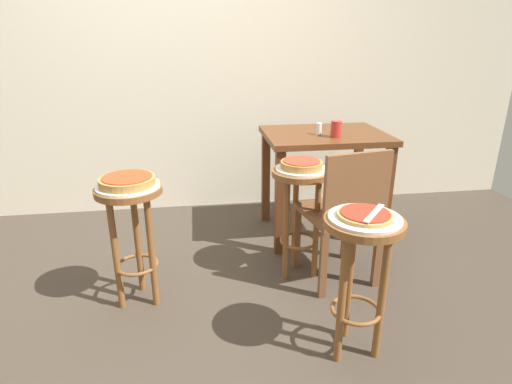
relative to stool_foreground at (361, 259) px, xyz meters
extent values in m
plane|color=#42382D|center=(-0.82, 0.37, -0.50)|extent=(6.00, 6.00, 0.00)
cube|color=beige|center=(-0.82, 2.02, 1.00)|extent=(6.00, 0.10, 3.00)
cylinder|color=brown|center=(0.00, 0.00, 0.17)|extent=(0.35, 0.35, 0.03)
cylinder|color=brown|center=(0.00, 0.11, -0.17)|extent=(0.04, 0.04, 0.66)
cylinder|color=brown|center=(-0.09, -0.05, -0.17)|extent=(0.04, 0.04, 0.66)
cylinder|color=brown|center=(0.09, -0.05, -0.17)|extent=(0.04, 0.04, 0.66)
torus|color=brown|center=(0.00, 0.00, -0.27)|extent=(0.24, 0.24, 0.02)
cylinder|color=silver|center=(0.00, 0.00, 0.20)|extent=(0.31, 0.31, 0.01)
cylinder|color=tan|center=(0.00, 0.00, 0.21)|extent=(0.24, 0.24, 0.01)
cylinder|color=red|center=(0.00, 0.00, 0.22)|extent=(0.21, 0.21, 0.01)
cylinder|color=brown|center=(-1.06, 0.57, 0.17)|extent=(0.35, 0.35, 0.03)
cylinder|color=brown|center=(-1.06, 0.68, -0.17)|extent=(0.04, 0.04, 0.66)
cylinder|color=brown|center=(-1.15, 0.51, -0.17)|extent=(0.04, 0.04, 0.66)
cylinder|color=brown|center=(-0.96, 0.51, -0.17)|extent=(0.04, 0.04, 0.66)
torus|color=brown|center=(-1.06, 0.57, -0.27)|extent=(0.24, 0.24, 0.02)
cylinder|color=white|center=(-1.06, 0.57, 0.20)|extent=(0.33, 0.33, 0.01)
cylinder|color=#B78442|center=(-1.06, 0.57, 0.22)|extent=(0.29, 0.29, 0.04)
cylinder|color=red|center=(-1.06, 0.57, 0.25)|extent=(0.25, 0.25, 0.01)
cylinder|color=brown|center=(-0.09, 0.73, 0.17)|extent=(0.35, 0.35, 0.03)
cylinder|color=brown|center=(-0.09, 0.83, -0.17)|extent=(0.04, 0.04, 0.66)
cylinder|color=brown|center=(-0.19, 0.67, -0.17)|extent=(0.04, 0.04, 0.66)
cylinder|color=brown|center=(0.00, 0.67, -0.17)|extent=(0.04, 0.04, 0.66)
torus|color=brown|center=(-0.09, 0.73, -0.27)|extent=(0.24, 0.24, 0.02)
cylinder|color=silver|center=(-0.09, 0.73, 0.20)|extent=(0.30, 0.30, 0.01)
cylinder|color=#B78442|center=(-0.09, 0.73, 0.22)|extent=(0.24, 0.24, 0.04)
cylinder|color=#B23823|center=(-0.09, 0.73, 0.25)|extent=(0.22, 0.22, 0.01)
cube|color=#5B3319|center=(0.22, 1.29, 0.26)|extent=(0.86, 0.66, 0.04)
cube|color=#5B3319|center=(-0.16, 1.01, -0.13)|extent=(0.06, 0.06, 0.74)
cube|color=#5B3319|center=(0.60, 1.01, -0.13)|extent=(0.06, 0.06, 0.74)
cube|color=#5B3319|center=(-0.16, 1.57, -0.13)|extent=(0.06, 0.06, 0.74)
cube|color=#5B3319|center=(0.60, 1.57, -0.13)|extent=(0.06, 0.06, 0.74)
cylinder|color=red|center=(0.25, 1.15, 0.34)|extent=(0.07, 0.07, 0.11)
cylinder|color=white|center=(0.16, 1.24, 0.32)|extent=(0.04, 0.04, 0.08)
cube|color=brown|center=(0.12, 0.66, -0.07)|extent=(0.47, 0.47, 0.04)
cube|color=brown|center=(0.16, 0.48, 0.15)|extent=(0.40, 0.10, 0.40)
cube|color=brown|center=(0.27, 0.87, -0.29)|extent=(0.04, 0.04, 0.42)
cube|color=brown|center=(-0.09, 0.80, -0.29)|extent=(0.04, 0.04, 0.42)
cube|color=brown|center=(0.34, 0.52, -0.29)|extent=(0.04, 0.04, 0.42)
cube|color=brown|center=(-0.02, 0.45, -0.29)|extent=(0.04, 0.04, 0.42)
cube|color=silver|center=(0.03, -0.02, 0.23)|extent=(0.16, 0.18, 0.01)
camera|label=1|loc=(-0.70, -1.54, 0.92)|focal=29.22mm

